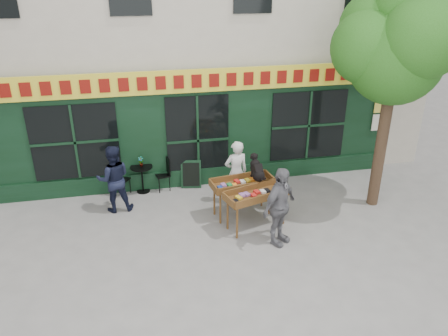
# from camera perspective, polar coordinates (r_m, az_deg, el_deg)

# --- Properties ---
(ground) EXTENTS (80.00, 80.00, 0.00)m
(ground) POSITION_cam_1_polar(r_m,az_deg,el_deg) (10.54, -1.31, -7.71)
(ground) COLOR slate
(ground) RESTS_ON ground
(street_tree) EXTENTS (3.05, 2.90, 5.60)m
(street_tree) POSITION_cam_1_polar(r_m,az_deg,el_deg) (10.99, 21.74, 14.96)
(street_tree) COLOR #382619
(street_tree) RESTS_ON ground
(book_cart_center) EXTENTS (1.57, 0.83, 0.99)m
(book_cart_center) POSITION_cam_1_polar(r_m,az_deg,el_deg) (10.67, 2.39, -2.22)
(book_cart_center) COLOR brown
(book_cart_center) RESTS_ON ground
(dog) EXTENTS (0.42, 0.64, 0.60)m
(dog) POSITION_cam_1_polar(r_m,az_deg,el_deg) (10.51, 4.35, 0.12)
(dog) COLOR black
(dog) RESTS_ON book_cart_center
(woman) EXTENTS (0.68, 0.50, 1.72)m
(woman) POSITION_cam_1_polar(r_m,az_deg,el_deg) (11.22, 1.59, -0.59)
(woman) COLOR silver
(woman) RESTS_ON ground
(book_cart_right) EXTENTS (1.62, 1.03, 0.99)m
(book_cart_right) POSITION_cam_1_polar(r_m,az_deg,el_deg) (10.19, 4.29, -3.67)
(book_cart_right) COLOR brown
(book_cart_right) RESTS_ON ground
(man_right) EXTENTS (1.13, 1.00, 1.84)m
(man_right) POSITION_cam_1_polar(r_m,az_deg,el_deg) (9.60, 7.26, -5.05)
(man_right) COLOR slate
(man_right) RESTS_ON ground
(bistro_table) EXTENTS (0.60, 0.60, 0.76)m
(bistro_table) POSITION_cam_1_polar(r_m,az_deg,el_deg) (12.09, -10.67, -0.75)
(bistro_table) COLOR black
(bistro_table) RESTS_ON ground
(bistro_chair_left) EXTENTS (0.50, 0.50, 0.95)m
(bistro_chair_left) POSITION_cam_1_polar(r_m,az_deg,el_deg) (12.09, -13.63, -0.97)
(bistro_chair_left) COLOR black
(bistro_chair_left) RESTS_ON ground
(bistro_chair_right) EXTENTS (0.44, 0.43, 0.95)m
(bistro_chair_right) POSITION_cam_1_polar(r_m,az_deg,el_deg) (12.12, -7.68, -0.39)
(bistro_chair_right) COLOR black
(bistro_chair_right) RESTS_ON ground
(potted_plant) EXTENTS (0.17, 0.14, 0.29)m
(potted_plant) POSITION_cam_1_polar(r_m,az_deg,el_deg) (11.94, -10.81, 0.83)
(potted_plant) COLOR gray
(potted_plant) RESTS_ON bistro_table
(man_left) EXTENTS (0.89, 0.71, 1.75)m
(man_left) POSITION_cam_1_polar(r_m,az_deg,el_deg) (11.19, -14.21, -1.38)
(man_left) COLOR black
(man_left) RESTS_ON ground
(chalkboard) EXTENTS (0.58, 0.28, 0.79)m
(chalkboard) POSITION_cam_1_polar(r_m,az_deg,el_deg) (12.22, -4.32, -0.83)
(chalkboard) COLOR black
(chalkboard) RESTS_ON ground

